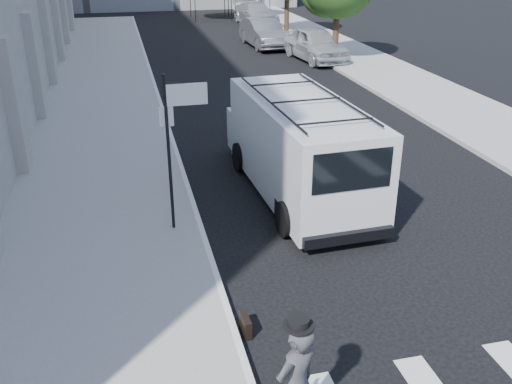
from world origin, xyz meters
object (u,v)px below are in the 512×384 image
parked_car_a (315,44)px  parked_car_b (263,33)px  briefcase (245,325)px  parked_car_c (256,14)px  suitcase (282,213)px  cargo_van (298,146)px

parked_car_a → parked_car_b: bearing=104.4°
parked_car_a → parked_car_b: parked_car_a is taller
briefcase → parked_car_a: parked_car_a is taller
briefcase → parked_car_c: 36.05m
briefcase → suitcase: suitcase is taller
suitcase → briefcase: bearing=-114.5°
briefcase → parked_car_b: parked_car_b is taller
parked_car_a → parked_car_c: parked_car_a is taller
parked_car_a → parked_car_b: size_ratio=1.01×
cargo_van → parked_car_c: size_ratio=1.27×
cargo_van → parked_car_a: bearing=66.8°
briefcase → cargo_van: bearing=62.2°
suitcase → parked_car_b: bearing=77.2°
cargo_van → parked_car_b: cargo_van is taller
suitcase → parked_car_b: size_ratio=0.24×
briefcase → cargo_van: (2.58, 5.39, 1.11)m
suitcase → cargo_van: 2.17m
briefcase → parked_car_b: 26.91m
cargo_van → parked_car_a: (6.01, 16.09, -0.42)m
parked_car_c → parked_car_b: bearing=-107.5°
cargo_van → parked_car_b: 21.07m
suitcase → parked_car_b: 22.95m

